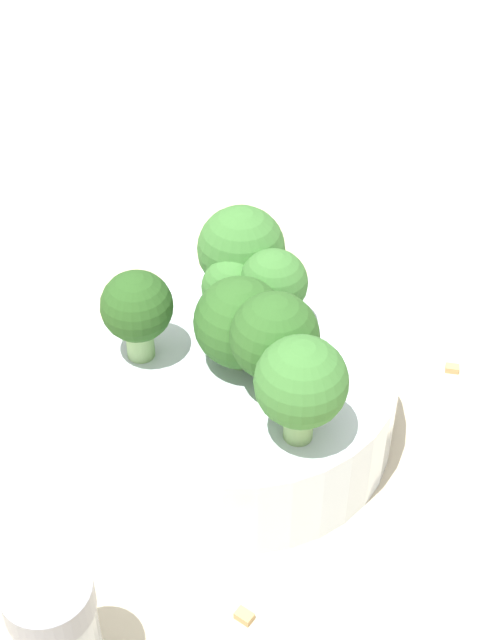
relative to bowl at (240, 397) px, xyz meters
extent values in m
plane|color=beige|center=(0.00, 0.00, -0.03)|extent=(3.00, 3.00, 0.00)
cylinder|color=silver|center=(0.00, 0.00, 0.00)|extent=(0.17, 0.17, 0.05)
cylinder|color=#84AD66|center=(0.03, 0.01, 0.04)|extent=(0.02, 0.02, 0.03)
sphere|color=#2D5B23|center=(0.03, 0.01, 0.06)|extent=(0.05, 0.05, 0.05)
cylinder|color=#8EB770|center=(-0.03, -0.04, 0.04)|extent=(0.02, 0.02, 0.03)
sphere|color=#28511E|center=(-0.03, -0.04, 0.06)|extent=(0.04, 0.04, 0.04)
cylinder|color=#7A9E5B|center=(-0.03, 0.01, 0.04)|extent=(0.02, 0.02, 0.02)
sphere|color=#3D7533|center=(-0.03, 0.01, 0.05)|extent=(0.03, 0.03, 0.03)
cylinder|color=#84AD66|center=(0.06, 0.00, 0.04)|extent=(0.02, 0.02, 0.03)
sphere|color=#3D7533|center=(0.06, 0.00, 0.06)|extent=(0.04, 0.04, 0.04)
cylinder|color=#84AD66|center=(0.00, 0.00, 0.04)|extent=(0.01, 0.01, 0.02)
sphere|color=#2D5B23|center=(0.00, 0.00, 0.05)|extent=(0.05, 0.05, 0.05)
cylinder|color=#84AD66|center=(-0.05, 0.03, 0.04)|extent=(0.02, 0.02, 0.02)
sphere|color=#3D7533|center=(-0.05, 0.03, 0.06)|extent=(0.05, 0.05, 0.05)
cylinder|color=#7A9E5B|center=(-0.02, 0.03, 0.04)|extent=(0.02, 0.02, 0.03)
sphere|color=#3D7533|center=(-0.02, 0.03, 0.06)|extent=(0.04, 0.04, 0.04)
cylinder|color=gray|center=(0.09, -0.14, 0.04)|extent=(0.04, 0.04, 0.02)
cube|color=tan|center=(0.02, 0.14, -0.02)|extent=(0.01, 0.01, 0.01)
cube|color=tan|center=(0.11, -0.06, -0.02)|extent=(0.01, 0.01, 0.01)
camera|label=1|loc=(0.31, -0.17, 0.36)|focal=50.00mm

